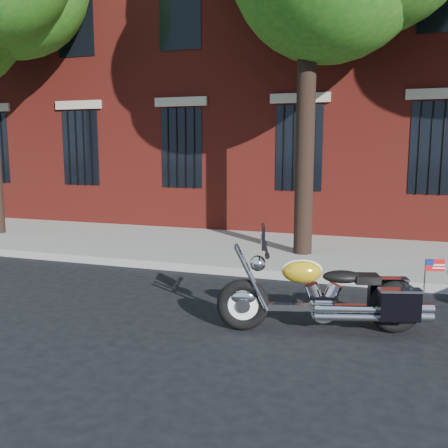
% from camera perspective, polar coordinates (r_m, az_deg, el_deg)
% --- Properties ---
extents(ground, '(120.00, 120.00, 0.00)m').
position_cam_1_polar(ground, '(7.42, 1.20, -8.67)').
color(ground, black).
rests_on(ground, ground).
extents(curb, '(40.00, 0.16, 0.15)m').
position_cam_1_polar(curb, '(8.67, 3.94, -5.59)').
color(curb, gray).
rests_on(curb, ground).
extents(sidewalk, '(40.00, 3.60, 0.15)m').
position_cam_1_polar(sidewalk, '(10.46, 6.56, -3.14)').
color(sidewalk, gray).
rests_on(sidewalk, ground).
extents(building, '(26.00, 10.08, 12.00)m').
position_cam_1_polar(building, '(17.36, 11.99, 21.15)').
color(building, maroon).
rests_on(building, ground).
extents(motorcycle, '(2.58, 1.16, 1.30)m').
position_cam_1_polar(motorcycle, '(6.19, 12.02, -8.16)').
color(motorcycle, black).
rests_on(motorcycle, ground).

